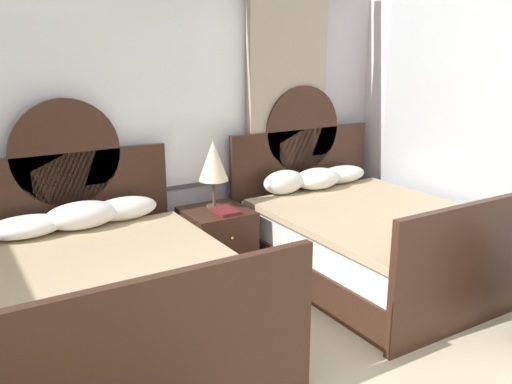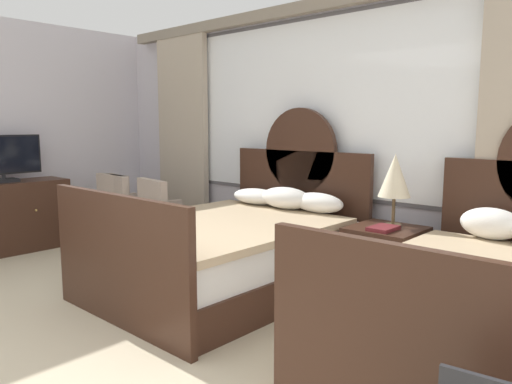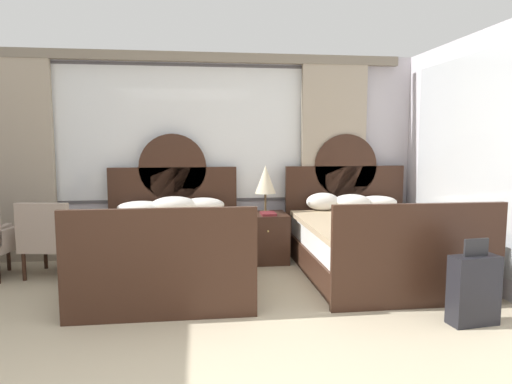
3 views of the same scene
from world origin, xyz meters
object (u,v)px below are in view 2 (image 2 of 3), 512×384
at_px(table_lamp_on_nightstand, 395,176).
at_px(nightstand_between_beds, 385,263).
at_px(tv_flatscreen, 3,158).
at_px(armchair_by_window_right, 125,206).
at_px(bed_near_window, 230,248).
at_px(armchair_by_window_left, 166,214).
at_px(armchair_by_window_centre, 131,207).
at_px(book_on_nightstand, 383,228).

bearing_deg(table_lamp_on_nightstand, nightstand_between_beds, -104.57).
distance_m(tv_flatscreen, armchair_by_window_right, 1.46).
relative_size(bed_near_window, armchair_by_window_left, 2.54).
bearing_deg(armchair_by_window_centre, nightstand_between_beds, 6.42).
bearing_deg(armchair_by_window_right, nightstand_between_beds, 6.21).
bearing_deg(armchair_by_window_centre, book_on_nightstand, 4.40).
height_order(tv_flatscreen, armchair_by_window_right, tv_flatscreen).
bearing_deg(nightstand_between_beds, armchair_by_window_left, -171.80).
height_order(nightstand_between_beds, armchair_by_window_centre, armchair_by_window_centre).
bearing_deg(tv_flatscreen, table_lamp_on_nightstand, 22.11).
distance_m(nightstand_between_beds, armchair_by_window_left, 2.54).
distance_m(table_lamp_on_nightstand, tv_flatscreen, 4.28).
bearing_deg(nightstand_between_beds, book_on_nightstand, -75.79).
bearing_deg(tv_flatscreen, nightstand_between_beds, 21.28).
height_order(bed_near_window, table_lamp_on_nightstand, bed_near_window).
bearing_deg(book_on_nightstand, armchair_by_window_centre, -175.60).
distance_m(bed_near_window, nightstand_between_beds, 1.35).
bearing_deg(armchair_by_window_left, armchair_by_window_centre, 179.96).
distance_m(bed_near_window, armchair_by_window_right, 2.19).
height_order(nightstand_between_beds, tv_flatscreen, tv_flatscreen).
distance_m(book_on_nightstand, tv_flatscreen, 4.25).
xyz_separation_m(nightstand_between_beds, armchair_by_window_left, (-2.51, -0.36, 0.15)).
bearing_deg(nightstand_between_beds, armchair_by_window_right, -173.79).
height_order(bed_near_window, tv_flatscreen, bed_near_window).
bearing_deg(armchair_by_window_right, armchair_by_window_left, 0.07).
relative_size(armchair_by_window_left, armchair_by_window_right, 1.00).
height_order(table_lamp_on_nightstand, tv_flatscreen, tv_flatscreen).
bearing_deg(armchair_by_window_right, bed_near_window, -8.36).
height_order(book_on_nightstand, armchair_by_window_centre, armchair_by_window_centre).
relative_size(table_lamp_on_nightstand, armchair_by_window_centre, 0.70).
bearing_deg(nightstand_between_beds, bed_near_window, -149.77).
bearing_deg(bed_near_window, armchair_by_window_left, 166.63).
relative_size(nightstand_between_beds, armchair_by_window_left, 0.71).
bearing_deg(armchair_by_window_left, armchair_by_window_right, -179.93).
height_order(bed_near_window, book_on_nightstand, bed_near_window).
bearing_deg(bed_near_window, table_lamp_on_nightstand, 32.45).
bearing_deg(book_on_nightstand, nightstand_between_beds, 104.21).
height_order(table_lamp_on_nightstand, book_on_nightstand, table_lamp_on_nightstand).
distance_m(book_on_nightstand, armchair_by_window_left, 2.56).
relative_size(table_lamp_on_nightstand, armchair_by_window_right, 0.70).
height_order(bed_near_window, armchair_by_window_right, bed_near_window).
distance_m(table_lamp_on_nightstand, book_on_nightstand, 0.45).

